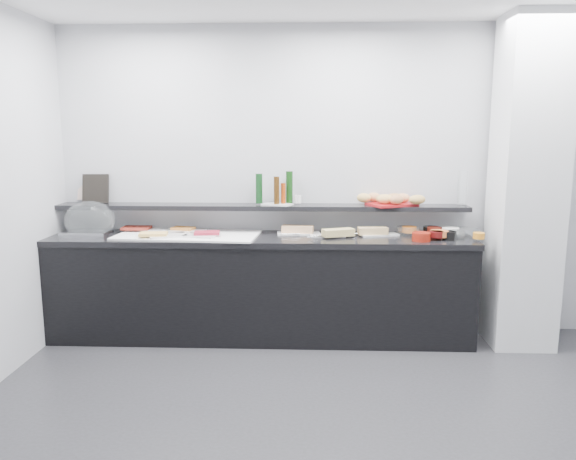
{
  "coord_description": "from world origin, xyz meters",
  "views": [
    {
      "loc": [
        -0.27,
        -3.01,
        1.78
      ],
      "look_at": [
        -0.45,
        1.45,
        1.0
      ],
      "focal_mm": 35.0,
      "sensor_mm": 36.0,
      "label": 1
    }
  ],
  "objects_px": {
    "bread_tray": "(392,204)",
    "carafe": "(463,189)",
    "framed_print": "(96,189)",
    "cloche_base": "(87,233)",
    "condiment_tray": "(277,204)",
    "sandwich_plate_mid": "(328,236)"
  },
  "relations": [
    {
      "from": "framed_print",
      "to": "condiment_tray",
      "type": "distance_m",
      "value": 1.64
    },
    {
      "from": "carafe",
      "to": "bread_tray",
      "type": "bearing_deg",
      "value": -179.36
    },
    {
      "from": "cloche_base",
      "to": "condiment_tray",
      "type": "bearing_deg",
      "value": 5.67
    },
    {
      "from": "cloche_base",
      "to": "framed_print",
      "type": "bearing_deg",
      "value": 88.63
    },
    {
      "from": "framed_print",
      "to": "cloche_base",
      "type": "bearing_deg",
      "value": -95.42
    },
    {
      "from": "cloche_base",
      "to": "bread_tray",
      "type": "relative_size",
      "value": 1.0
    },
    {
      "from": "cloche_base",
      "to": "condiment_tray",
      "type": "height_order",
      "value": "condiment_tray"
    },
    {
      "from": "condiment_tray",
      "to": "cloche_base",
      "type": "bearing_deg",
      "value": -150.16
    },
    {
      "from": "condiment_tray",
      "to": "carafe",
      "type": "distance_m",
      "value": 1.61
    },
    {
      "from": "framed_print",
      "to": "carafe",
      "type": "bearing_deg",
      "value": -5.4
    },
    {
      "from": "sandwich_plate_mid",
      "to": "condiment_tray",
      "type": "distance_m",
      "value": 0.53
    },
    {
      "from": "framed_print",
      "to": "condiment_tray",
      "type": "bearing_deg",
      "value": -6.98
    },
    {
      "from": "sandwich_plate_mid",
      "to": "bread_tray",
      "type": "height_order",
      "value": "bread_tray"
    },
    {
      "from": "framed_print",
      "to": "carafe",
      "type": "height_order",
      "value": "carafe"
    },
    {
      "from": "sandwich_plate_mid",
      "to": "carafe",
      "type": "xyz_separation_m",
      "value": [
        1.16,
        0.17,
        0.39
      ]
    },
    {
      "from": "cloche_base",
      "to": "framed_print",
      "type": "distance_m",
      "value": 0.44
    },
    {
      "from": "condiment_tray",
      "to": "carafe",
      "type": "height_order",
      "value": "carafe"
    },
    {
      "from": "cloche_base",
      "to": "framed_print",
      "type": "xyz_separation_m",
      "value": [
        0.0,
        0.25,
        0.36
      ]
    },
    {
      "from": "bread_tray",
      "to": "carafe",
      "type": "bearing_deg",
      "value": -24.32
    },
    {
      "from": "sandwich_plate_mid",
      "to": "framed_print",
      "type": "xyz_separation_m",
      "value": [
        -2.08,
        0.23,
        0.37
      ]
    },
    {
      "from": "sandwich_plate_mid",
      "to": "framed_print",
      "type": "distance_m",
      "value": 2.12
    },
    {
      "from": "cloche_base",
      "to": "bread_tray",
      "type": "height_order",
      "value": "bread_tray"
    }
  ]
}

